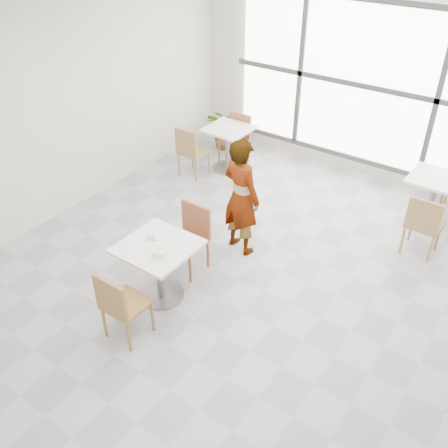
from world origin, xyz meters
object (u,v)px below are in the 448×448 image
Objects in this scene: bg_table_left at (228,143)px; bg_table_right at (432,194)px; chair_far at (191,234)px; main_table at (159,261)px; plant_left at (227,129)px; coffee_cup at (151,236)px; bg_chair_right_near at (424,222)px; person at (241,197)px; chair_near at (120,303)px; oatmeal_bowl at (160,253)px; bg_chair_left_far at (237,136)px; bg_chair_left_near at (190,149)px.

bg_table_right is at bearing 4.77° from bg_table_left.
main_table is at bearing -84.68° from chair_far.
chair_far is at bearing -62.08° from plant_left.
bg_chair_right_near is at bearing 47.13° from coffee_cup.
main_table is 1.38m from person.
chair_near is 0.55× the size of person.
plant_left is at bearing 174.23° from bg_table_right.
chair_near is 2.09m from person.
bg_table_right is at bearing -81.60° from bg_chair_right_near.
oatmeal_bowl is at bearing -118.88° from bg_table_right.
chair_near is 4.55m from bg_table_right.
bg_table_left is 0.83m from plant_left.
chair_far reaches higher than bg_table_left.
bg_chair_right_near is 1.14× the size of plant_left.
bg_chair_left_far reaches higher than coffee_cup.
bg_chair_left_far reaches higher than main_table.
chair_near is 1.00× the size of bg_chair_left_near.
person reaches higher than bg_chair_right_near.
person is (0.36, 1.28, 0.01)m from coffee_cup.
bg_chair_right_near is at bearing -16.85° from plant_left.
chair_near and bg_chair_right_near have the same top height.
bg_table_left is 0.68m from bg_chair_left_near.
main_table is at bearing -68.65° from bg_table_left.
bg_table_left is at bearing 111.35° from main_table.
plant_left reaches higher than main_table.
chair_near reaches higher than coffee_cup.
bg_chair_right_near is at bearing 40.28° from chair_far.
bg_table_left is 0.86× the size of bg_chair_left_far.
bg_table_left is at bearing -53.21° from plant_left.
person is (0.28, 0.68, 0.29)m from chair_far.
coffee_cup reaches higher than main_table.
chair_far is 2.69m from bg_table_left.
coffee_cup is (-0.08, -0.60, 0.28)m from chair_far.
chair_far and bg_chair_left_far have the same top height.
plant_left reaches higher than bg_table_left.
coffee_cup is at bearing 158.28° from main_table.
person is at bearing -51.50° from plant_left.
plant_left is (-1.56, 3.70, -0.40)m from coffee_cup.
chair_near is at bearing -115.62° from bg_table_right.
bg_chair_left_near reaches higher than oatmeal_bowl.
plant_left is at bearing 141.19° from bg_chair_left_far.
bg_chair_left_far is at bearing -38.81° from plant_left.
coffee_cup is 3.24m from bg_table_left.
oatmeal_bowl is 3.51m from bg_table_left.
chair_far reaches higher than oatmeal_bowl.
bg_chair_left_near is at bearing 128.81° from chair_far.
bg_table_left is 0.86× the size of bg_chair_left_near.
main_table is at bearing -69.94° from bg_chair_left_far.
bg_table_right is at bearing -119.84° from person.
bg_table_right is at bearing -0.09° from bg_chair_left_far.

